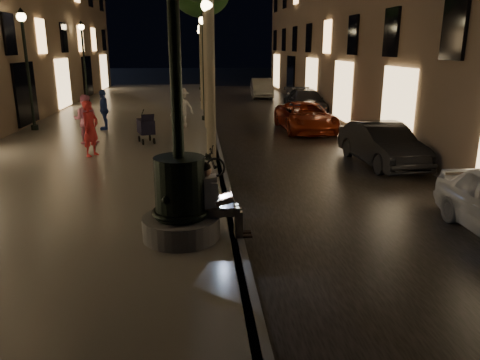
{
  "coord_description": "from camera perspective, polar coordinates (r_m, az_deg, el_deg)",
  "views": [
    {
      "loc": [
        -0.67,
        -5.98,
        3.56
      ],
      "look_at": [
        0.16,
        3.0,
        0.97
      ],
      "focal_mm": 35.0,
      "sensor_mm": 36.0,
      "label": 1
    }
  ],
  "objects": [
    {
      "name": "pedestrian_white",
      "position": [
        20.17,
        -7.08,
        8.72
      ],
      "size": [
        1.24,
        1.06,
        1.67
      ],
      "primitive_type": "imported",
      "rotation": [
        0.0,
        0.0,
        3.65
      ],
      "color": "silver",
      "rests_on": "promenade"
    },
    {
      "name": "lamp_curb_b",
      "position": [
        21.98,
        -4.47,
        15.14
      ],
      "size": [
        0.36,
        0.36,
        4.81
      ],
      "color": "black",
      "rests_on": "promenade"
    },
    {
      "name": "stroller",
      "position": [
        17.07,
        -11.4,
        6.4
      ],
      "size": [
        0.72,
        1.18,
        1.19
      ],
      "rotation": [
        0.0,
        0.0,
        0.31
      ],
      "color": "black",
      "rests_on": "promenade"
    },
    {
      "name": "seated_man_laptop",
      "position": [
        8.4,
        -3.1,
        -2.2
      ],
      "size": [
        1.04,
        0.35,
        1.4
      ],
      "color": "gray",
      "rests_on": "promenade"
    },
    {
      "name": "ground",
      "position": [
        21.29,
        -3.43,
        6.38
      ],
      "size": [
        120.0,
        120.0,
        0.0
      ],
      "primitive_type": "plane",
      "color": "black",
      "rests_on": "ground"
    },
    {
      "name": "lamp_curb_c",
      "position": [
        29.98,
        -4.74,
        15.36
      ],
      "size": [
        0.36,
        0.36,
        4.81
      ],
      "color": "black",
      "rests_on": "promenade"
    },
    {
      "name": "bicycle",
      "position": [
        12.46,
        -5.34,
        2.28
      ],
      "size": [
        1.65,
        0.85,
        0.82
      ],
      "primitive_type": "imported",
      "rotation": [
        0.0,
        0.0,
        1.37
      ],
      "color": "black",
      "rests_on": "promenade"
    },
    {
      "name": "lamp_left_b",
      "position": [
        21.08,
        -24.65,
        13.75
      ],
      "size": [
        0.36,
        0.36,
        4.81
      ],
      "color": "black",
      "rests_on": "promenade"
    },
    {
      "name": "lamp_curb_a",
      "position": [
        13.98,
        -3.9,
        14.67
      ],
      "size": [
        0.36,
        0.36,
        4.81
      ],
      "color": "black",
      "rests_on": "promenade"
    },
    {
      "name": "pedestrian_red",
      "position": [
        15.45,
        -17.77,
        5.99
      ],
      "size": [
        0.67,
        0.76,
        1.74
      ],
      "primitive_type": "imported",
      "rotation": [
        0.0,
        0.0,
        1.07
      ],
      "color": "red",
      "rests_on": "promenade"
    },
    {
      "name": "fountain_lamppost",
      "position": [
        8.32,
        -7.35,
        -0.5
      ],
      "size": [
        1.4,
        1.4,
        5.21
      ],
      "color": "#59595B",
      "rests_on": "promenade"
    },
    {
      "name": "promenade",
      "position": [
        21.52,
        -14.2,
        6.29
      ],
      "size": [
        8.0,
        45.0,
        0.2
      ],
      "primitive_type": "cube",
      "color": "slate",
      "rests_on": "ground"
    },
    {
      "name": "pedestrian_blue",
      "position": [
        20.33,
        -16.26,
        8.24
      ],
      "size": [
        0.49,
        1.0,
        1.65
      ],
      "primitive_type": "imported",
      "rotation": [
        0.0,
        0.0,
        4.8
      ],
      "color": "navy",
      "rests_on": "promenade"
    },
    {
      "name": "cobble_lane",
      "position": [
        21.59,
        4.61,
        6.52
      ],
      "size": [
        6.0,
        45.0,
        0.02
      ],
      "primitive_type": "cube",
      "color": "black",
      "rests_on": "ground"
    },
    {
      "name": "car_rear",
      "position": [
        25.82,
        8.0,
        9.42
      ],
      "size": [
        1.84,
        4.52,
        1.31
      ],
      "primitive_type": "imported",
      "rotation": [
        0.0,
        0.0,
        0.0
      ],
      "color": "#2B2B30",
      "rests_on": "ground"
    },
    {
      "name": "pedestrian_pink",
      "position": [
        17.5,
        -18.32,
        7.03
      ],
      "size": [
        0.86,
        0.68,
        1.73
      ],
      "primitive_type": "imported",
      "rotation": [
        0.0,
        0.0,
        3.11
      ],
      "color": "#C6698A",
      "rests_on": "promenade"
    },
    {
      "name": "lamp_left_c",
      "position": [
        30.72,
        -18.56,
        14.63
      ],
      "size": [
        0.36,
        0.36,
        4.81
      ],
      "color": "black",
      "rests_on": "promenade"
    },
    {
      "name": "car_third",
      "position": [
        20.53,
        7.99,
        7.64
      ],
      "size": [
        2.15,
        4.49,
        1.24
      ],
      "primitive_type": "imported",
      "rotation": [
        0.0,
        0.0,
        0.02
      ],
      "color": "maroon",
      "rests_on": "ground"
    },
    {
      "name": "car_second",
      "position": [
        15.08,
        16.94,
        4.19
      ],
      "size": [
        1.68,
        4.01,
        1.29
      ],
      "primitive_type": "imported",
      "rotation": [
        0.0,
        0.0,
        0.08
      ],
      "color": "black",
      "rests_on": "ground"
    },
    {
      "name": "lamp_curb_d",
      "position": [
        37.98,
        -4.9,
        15.49
      ],
      "size": [
        0.36,
        0.36,
        4.81
      ],
      "color": "black",
      "rests_on": "promenade"
    },
    {
      "name": "car_fifth",
      "position": [
        34.09,
        2.66,
        11.15
      ],
      "size": [
        1.66,
        4.13,
        1.33
      ],
      "primitive_type": "imported",
      "rotation": [
        0.0,
        0.0,
        -0.06
      ],
      "color": "#A1A19C",
      "rests_on": "ground"
    },
    {
      "name": "curb_strip",
      "position": [
        21.27,
        -3.43,
        6.64
      ],
      "size": [
        0.25,
        45.0,
        0.2
      ],
      "primitive_type": "cube",
      "color": "#59595B",
      "rests_on": "ground"
    }
  ]
}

